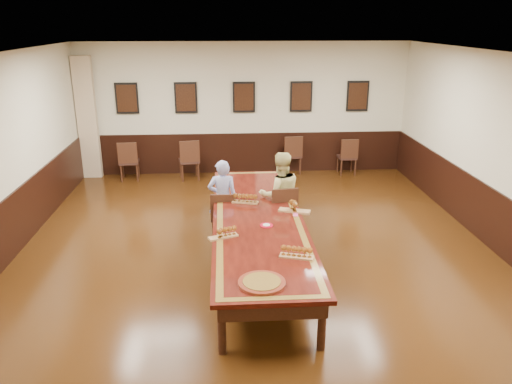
{
  "coord_description": "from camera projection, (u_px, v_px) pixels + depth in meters",
  "views": [
    {
      "loc": [
        -0.51,
        -7.21,
        3.68
      ],
      "look_at": [
        0.0,
        0.5,
        1.0
      ],
      "focal_mm": 35.0,
      "sensor_mm": 36.0,
      "label": 1
    }
  ],
  "objects": [
    {
      "name": "spare_chair_b",
      "position": [
        189.0,
        159.0,
        12.0
      ],
      "size": [
        0.55,
        0.58,
        1.0
      ],
      "primitive_type": null,
      "rotation": [
        0.0,
        0.0,
        3.32
      ],
      "color": "black",
      "rests_on": "floor"
    },
    {
      "name": "wainscoting",
      "position": [
        258.0,
        232.0,
        7.87
      ],
      "size": [
        8.0,
        10.0,
        1.0
      ],
      "color": "black",
      "rests_on": "floor"
    },
    {
      "name": "posters",
      "position": [
        244.0,
        97.0,
        12.07
      ],
      "size": [
        6.14,
        0.04,
        0.74
      ],
      "color": "black",
      "rests_on": "wall_back"
    },
    {
      "name": "flight_b",
      "position": [
        294.0,
        207.0,
        7.99
      ],
      "size": [
        0.53,
        0.31,
        0.19
      ],
      "color": "#996C40",
      "rests_on": "conference_table"
    },
    {
      "name": "curtain",
      "position": [
        87.0,
        118.0,
        11.87
      ],
      "size": [
        0.45,
        0.18,
        2.9
      ],
      "primitive_type": "cube",
      "color": "tan",
      "rests_on": "floor"
    },
    {
      "name": "flight_c",
      "position": [
        224.0,
        233.0,
        7.05
      ],
      "size": [
        0.44,
        0.27,
        0.16
      ],
      "color": "#996C40",
      "rests_on": "conference_table"
    },
    {
      "name": "spare_chair_c",
      "position": [
        291.0,
        154.0,
        12.47
      ],
      "size": [
        0.52,
        0.56,
        0.98
      ],
      "primitive_type": null,
      "rotation": [
        0.0,
        0.0,
        3.27
      ],
      "color": "black",
      "rests_on": "floor"
    },
    {
      "name": "spare_chair_d",
      "position": [
        347.0,
        156.0,
        12.44
      ],
      "size": [
        0.44,
        0.48,
        0.92
      ],
      "primitive_type": null,
      "rotation": [
        0.0,
        0.0,
        3.17
      ],
      "color": "black",
      "rests_on": "floor"
    },
    {
      "name": "floor",
      "position": [
        258.0,
        261.0,
        8.04
      ],
      "size": [
        8.0,
        10.0,
        0.02
      ],
      "primitive_type": "cube",
      "color": "black",
      "rests_on": "ground"
    },
    {
      "name": "pink_phone",
      "position": [
        296.0,
        215.0,
        7.9
      ],
      "size": [
        0.1,
        0.16,
        0.01
      ],
      "primitive_type": "cube",
      "rotation": [
        0.0,
        0.0,
        -0.17
      ],
      "color": "#F1509F",
      "rests_on": "conference_table"
    },
    {
      "name": "conference_table",
      "position": [
        258.0,
        226.0,
        7.84
      ],
      "size": [
        1.4,
        5.0,
        0.76
      ],
      "color": "black",
      "rests_on": "floor"
    },
    {
      "name": "spare_chair_a",
      "position": [
        129.0,
        160.0,
        11.96
      ],
      "size": [
        0.49,
        0.52,
        0.96
      ],
      "primitive_type": null,
      "rotation": [
        0.0,
        0.0,
        3.22
      ],
      "color": "black",
      "rests_on": "floor"
    },
    {
      "name": "person_man",
      "position": [
        223.0,
        199.0,
        8.73
      ],
      "size": [
        0.52,
        0.35,
        1.41
      ],
      "primitive_type": "imported",
      "rotation": [
        0.0,
        0.0,
        3.13
      ],
      "color": "#4652B1",
      "rests_on": "floor"
    },
    {
      "name": "chair_woman",
      "position": [
        281.0,
        212.0,
        8.72
      ],
      "size": [
        0.53,
        0.57,
        0.99
      ],
      "primitive_type": null,
      "rotation": [
        0.0,
        0.0,
        3.29
      ],
      "color": "black",
      "rests_on": "floor"
    },
    {
      "name": "wall_back",
      "position": [
        244.0,
        109.0,
        12.24
      ],
      "size": [
        8.0,
        0.02,
        3.2
      ],
      "primitive_type": "cube",
      "color": "beige",
      "rests_on": "floor"
    },
    {
      "name": "person_woman",
      "position": [
        280.0,
        195.0,
        8.73
      ],
      "size": [
        0.85,
        0.71,
        1.55
      ],
      "primitive_type": "imported",
      "rotation": [
        0.0,
        0.0,
        3.29
      ],
      "color": "#D6CF86",
      "rests_on": "floor"
    },
    {
      "name": "flight_a",
      "position": [
        245.0,
        199.0,
        8.38
      ],
      "size": [
        0.46,
        0.24,
        0.17
      ],
      "color": "#996C40",
      "rests_on": "conference_table"
    },
    {
      "name": "carved_platter",
      "position": [
        262.0,
        283.0,
        5.82
      ],
      "size": [
        0.63,
        0.63,
        0.04
      ],
      "color": "#571B11",
      "rests_on": "conference_table"
    },
    {
      "name": "ceiling",
      "position": [
        258.0,
        55.0,
        6.99
      ],
      "size": [
        8.0,
        10.0,
        0.02
      ],
      "primitive_type": "cube",
      "color": "white",
      "rests_on": "floor"
    },
    {
      "name": "flight_d",
      "position": [
        296.0,
        252.0,
        6.45
      ],
      "size": [
        0.46,
        0.26,
        0.16
      ],
      "color": "#996C40",
      "rests_on": "conference_table"
    },
    {
      "name": "chair_man",
      "position": [
        223.0,
        215.0,
        8.73
      ],
      "size": [
        0.42,
        0.46,
        0.88
      ],
      "primitive_type": null,
      "rotation": [
        0.0,
        0.0,
        3.13
      ],
      "color": "black",
      "rests_on": "floor"
    },
    {
      "name": "red_plate_grp",
      "position": [
        266.0,
        225.0,
        7.46
      ],
      "size": [
        0.2,
        0.2,
        0.03
      ],
      "color": "#B10B23",
      "rests_on": "conference_table"
    }
  ]
}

